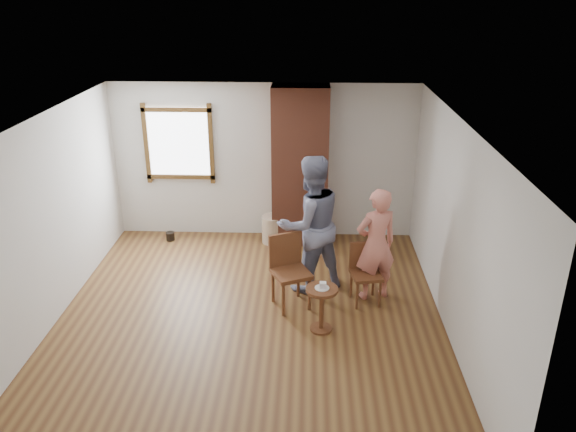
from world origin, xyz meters
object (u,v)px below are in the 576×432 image
at_px(dining_chair_left, 289,267).
at_px(person_pink, 376,245).
at_px(dining_chair_right, 365,269).
at_px(man, 310,224).
at_px(side_table, 322,302).
at_px(stoneware_crock, 273,229).

bearing_deg(dining_chair_left, person_pink, -14.17).
relative_size(dining_chair_right, person_pink, 0.52).
bearing_deg(man, side_table, 70.87).
height_order(man, person_pink, man).
relative_size(dining_chair_left, side_table, 1.65).
distance_m(man, person_pink, 0.93).
xyz_separation_m(dining_chair_right, side_table, (-0.60, -0.76, -0.06)).
height_order(dining_chair_left, person_pink, person_pink).
relative_size(dining_chair_left, man, 0.50).
bearing_deg(dining_chair_right, side_table, -139.09).
relative_size(side_table, person_pink, 0.38).
distance_m(stoneware_crock, dining_chair_left, 1.98).
bearing_deg(stoneware_crock, dining_chair_right, -52.72).
xyz_separation_m(stoneware_crock, person_pink, (1.51, -1.71, 0.57)).
xyz_separation_m(stoneware_crock, side_table, (0.77, -2.55, 0.17)).
distance_m(stoneware_crock, man, 1.78).
distance_m(dining_chair_left, man, 0.67).
relative_size(stoneware_crock, person_pink, 0.29).
bearing_deg(side_table, dining_chair_right, 51.65).
bearing_deg(stoneware_crock, side_table, -73.18).
xyz_separation_m(dining_chair_left, man, (0.28, 0.44, 0.43)).
bearing_deg(stoneware_crock, dining_chair_left, -79.97).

